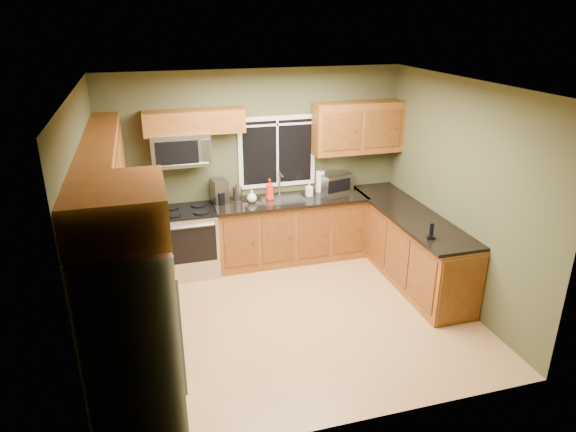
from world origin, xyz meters
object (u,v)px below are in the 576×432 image
toaster_oven (335,182)px  coffee_maker (220,192)px  refrigerator (134,338)px  range (189,241)px  paper_towel_roll (320,181)px  microwave (181,149)px  cordless_phone (431,234)px  kettle (237,192)px  soap_bottle_c (252,196)px  soap_bottle_b (309,189)px  soap_bottle_a (270,189)px

toaster_oven → coffee_maker: 1.70m
refrigerator → range: size_ratio=1.92×
paper_towel_roll → coffee_maker: bearing=-177.2°
microwave → cordless_phone: microwave is taller
coffee_maker → kettle: coffee_maker is taller
coffee_maker → soap_bottle_c: size_ratio=1.90×
soap_bottle_b → soap_bottle_a: bearing=-179.5°
microwave → kettle: 1.00m
coffee_maker → cordless_phone: 2.88m
coffee_maker → soap_bottle_c: (0.43, -0.11, -0.07)m
paper_towel_roll → toaster_oven: bearing=-16.9°
range → microwave: 1.27m
soap_bottle_a → soap_bottle_b: soap_bottle_a is taller
toaster_oven → refrigerator: bearing=-134.5°
toaster_oven → coffee_maker: size_ratio=1.55×
kettle → soap_bottle_c: bearing=-41.0°
soap_bottle_c → microwave: bearing=173.4°
refrigerator → soap_bottle_b: 3.74m
soap_bottle_c → cordless_phone: size_ratio=0.88×
soap_bottle_c → refrigerator: bearing=-119.7°
cordless_phone → soap_bottle_a: bearing=129.2°
coffee_maker → soap_bottle_b: 1.27m
range → kettle: (0.73, 0.18, 0.58)m
range → soap_bottle_b: soap_bottle_b is taller
refrigerator → paper_towel_roll: refrigerator is taller
coffee_maker → kettle: size_ratio=1.37×
refrigerator → range: (0.69, 2.77, -0.43)m
toaster_oven → kettle: (-1.44, 0.03, -0.03)m
coffee_maker → soap_bottle_b: bearing=-3.3°
kettle → soap_bottle_c: kettle is taller
range → coffee_maker: bearing=16.1°
range → paper_towel_roll: paper_towel_roll is taller
soap_bottle_a → cordless_phone: soap_bottle_a is taller
soap_bottle_b → cordless_phone: bearing=-63.7°
refrigerator → toaster_oven: 4.09m
kettle → soap_bottle_b: (1.02, -0.12, -0.01)m
refrigerator → soap_bottle_b: size_ratio=8.98×
coffee_maker → refrigerator: bearing=-111.9°
coffee_maker → kettle: (0.25, 0.04, -0.04)m
soap_bottle_a → soap_bottle_b: (0.58, 0.01, -0.05)m
refrigerator → soap_bottle_a: bearing=56.7°
range → refrigerator: bearing=-104.0°
soap_bottle_b → paper_towel_roll: bearing=34.0°
range → kettle: bearing=13.8°
refrigerator → cordless_phone: refrigerator is taller
kettle → paper_towel_roll: 1.23m
toaster_oven → paper_towel_roll: paper_towel_roll is taller
paper_towel_roll → soap_bottle_a: paper_towel_roll is taller
toaster_oven → soap_bottle_a: (-1.01, -0.09, 0.01)m
microwave → soap_bottle_c: 1.15m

